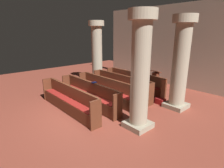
% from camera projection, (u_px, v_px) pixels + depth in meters
% --- Properties ---
extents(ground_plane, '(19.20, 19.20, 0.00)m').
position_uv_depth(ground_plane, '(86.00, 113.00, 7.00)').
color(ground_plane, brown).
extents(back_wall, '(10.00, 0.16, 4.50)m').
position_uv_depth(back_wall, '(173.00, 46.00, 10.27)').
color(back_wall, beige).
rests_on(back_wall, ground).
extents(pew_row_0, '(3.71, 0.46, 0.99)m').
position_uv_depth(pew_row_0, '(133.00, 81.00, 9.49)').
color(pew_row_0, brown).
rests_on(pew_row_0, ground).
extents(pew_row_1, '(3.71, 0.46, 0.99)m').
position_uv_depth(pew_row_1, '(120.00, 85.00, 8.88)').
color(pew_row_1, brown).
rests_on(pew_row_1, ground).
extents(pew_row_2, '(3.71, 0.47, 0.99)m').
position_uv_depth(pew_row_2, '(106.00, 89.00, 8.27)').
color(pew_row_2, brown).
rests_on(pew_row_2, ground).
extents(pew_row_3, '(3.71, 0.46, 0.99)m').
position_uv_depth(pew_row_3, '(88.00, 93.00, 7.65)').
color(pew_row_3, brown).
rests_on(pew_row_3, ground).
extents(pew_row_4, '(3.71, 0.46, 0.99)m').
position_uv_depth(pew_row_4, '(68.00, 99.00, 7.04)').
color(pew_row_4, brown).
rests_on(pew_row_4, ground).
extents(pillar_aisle_side, '(0.90, 0.90, 3.66)m').
position_uv_depth(pillar_aisle_side, '(180.00, 62.00, 7.01)').
color(pillar_aisle_side, '#9F967E').
rests_on(pillar_aisle_side, ground).
extents(pillar_far_side, '(0.90, 0.90, 3.66)m').
position_uv_depth(pillar_far_side, '(97.00, 52.00, 10.72)').
color(pillar_far_side, '#9F967E').
rests_on(pillar_far_side, ground).
extents(pillar_aisle_rear, '(0.84, 0.84, 3.66)m').
position_uv_depth(pillar_aisle_rear, '(140.00, 71.00, 5.45)').
color(pillar_aisle_rear, '#9F967E').
rests_on(pillar_aisle_rear, ground).
extents(lectern, '(0.48, 0.45, 1.08)m').
position_uv_depth(lectern, '(155.00, 82.00, 9.72)').
color(lectern, '#492215').
rests_on(lectern, ground).
extents(hymn_book, '(0.16, 0.20, 0.03)m').
position_uv_depth(hymn_book, '(94.00, 82.00, 7.51)').
color(hymn_book, navy).
rests_on(hymn_book, pew_row_3).
extents(kneeler_box_red, '(0.40, 0.29, 0.25)m').
position_uv_depth(kneeler_box_red, '(160.00, 101.00, 7.87)').
color(kneeler_box_red, maroon).
rests_on(kneeler_box_red, ground).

